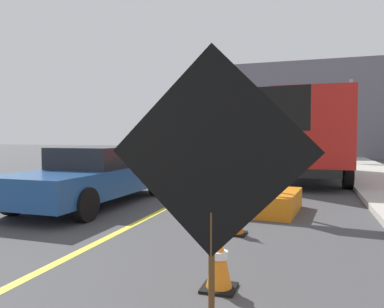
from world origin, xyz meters
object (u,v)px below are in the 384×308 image
at_px(highway_guide_sign, 337,107).
at_px(traffic_cone_near_sign, 219,259).
at_px(pickup_car, 96,175).
at_px(traffic_cone_mid_lane, 235,213).
at_px(roadwork_sign, 212,158).
at_px(box_truck, 310,134).
at_px(arrow_board_trailer, 271,190).

height_order(highway_guide_sign, traffic_cone_near_sign, highway_guide_sign).
distance_m(pickup_car, traffic_cone_mid_lane, 4.15).
bearing_deg(pickup_car, roadwork_sign, -49.78).
xyz_separation_m(highway_guide_sign, traffic_cone_near_sign, (-2.41, -19.79, -3.10)).
bearing_deg(highway_guide_sign, roadwork_sign, -96.09).
xyz_separation_m(roadwork_sign, traffic_cone_near_sign, (-0.19, 1.04, -1.15)).
bearing_deg(pickup_car, box_truck, 53.40).
distance_m(arrow_board_trailer, traffic_cone_near_sign, 4.26).
xyz_separation_m(box_truck, pickup_car, (-4.92, -6.63, -1.02)).
relative_size(roadwork_sign, box_truck, 0.31).
bearing_deg(box_truck, arrow_board_trailer, -97.07).
relative_size(box_truck, traffic_cone_near_sign, 11.39).
bearing_deg(box_truck, pickup_car, -126.60).
bearing_deg(traffic_cone_mid_lane, box_truck, 82.07).
xyz_separation_m(roadwork_sign, pickup_car, (-4.21, 4.98, -0.77)).
relative_size(highway_guide_sign, traffic_cone_near_sign, 7.62).
bearing_deg(traffic_cone_mid_lane, pickup_car, 155.39).
xyz_separation_m(arrow_board_trailer, highway_guide_sign, (2.29, 15.54, 2.94)).
distance_m(box_truck, traffic_cone_near_sign, 10.70).
height_order(traffic_cone_near_sign, traffic_cone_mid_lane, traffic_cone_mid_lane).
bearing_deg(roadwork_sign, highway_guide_sign, 83.91).
bearing_deg(pickup_car, traffic_cone_mid_lane, -24.61).
bearing_deg(box_truck, roadwork_sign, -93.52).
bearing_deg(traffic_cone_near_sign, roadwork_sign, -79.64).
relative_size(box_truck, pickup_car, 1.49).
xyz_separation_m(roadwork_sign, box_truck, (0.71, 11.61, 0.25)).
bearing_deg(traffic_cone_near_sign, arrow_board_trailer, 88.40).
bearing_deg(box_truck, traffic_cone_mid_lane, -97.93).
height_order(arrow_board_trailer, traffic_cone_near_sign, arrow_board_trailer).
xyz_separation_m(box_truck, traffic_cone_near_sign, (-0.90, -10.57, -1.40)).
height_order(roadwork_sign, traffic_cone_mid_lane, roadwork_sign).
distance_m(box_truck, pickup_car, 8.32).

